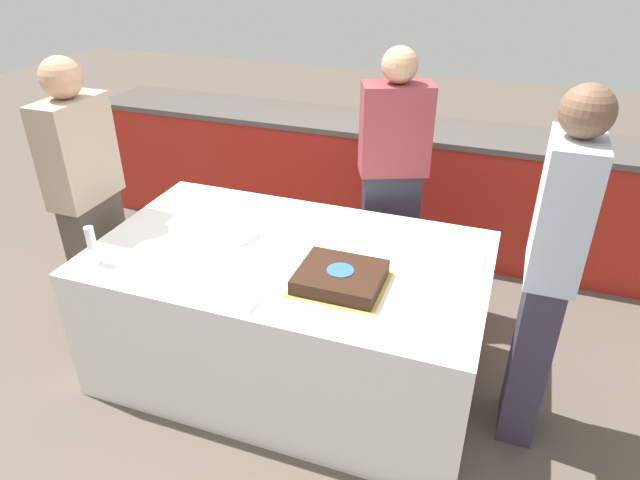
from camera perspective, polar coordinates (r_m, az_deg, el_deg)
ground_plane at (r=3.29m, az=-2.74°, el=-12.55°), size 14.00×14.00×0.00m
back_counter at (r=4.37m, az=5.32°, el=5.95°), size 4.40×0.58×0.92m
dining_table at (r=3.05m, az=-2.91°, el=-7.30°), size 1.95×1.14×0.75m
cake at (r=2.58m, az=2.04°, el=-3.75°), size 0.42×0.37×0.08m
plate_stack at (r=3.00m, az=-8.27°, el=0.73°), size 0.21×0.21×0.04m
wine_glass at (r=2.89m, az=-21.94°, el=0.03°), size 0.06×0.06×0.19m
side_plate_near_cake at (r=2.85m, az=5.13°, el=-1.11°), size 0.21×0.21×0.00m
utensil_pile at (r=2.48m, az=-8.12°, el=-6.30°), size 0.14×0.10×0.02m
person_cutting_cake at (r=3.39m, az=7.18°, el=5.56°), size 0.43×0.33×1.62m
person_seated_left at (r=3.40m, az=-22.15°, el=3.64°), size 0.21×0.41×1.62m
person_seated_right at (r=2.61m, az=21.91°, el=-3.17°), size 0.20×0.34×1.69m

